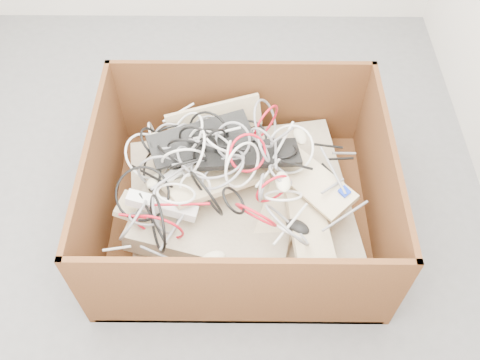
{
  "coord_description": "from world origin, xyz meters",
  "views": [
    {
      "loc": [
        0.23,
        -1.63,
        2.21
      ],
      "look_at": [
        0.22,
        -0.18,
        0.3
      ],
      "focal_mm": 38.69,
      "sensor_mm": 36.0,
      "label": 1
    }
  ],
  "objects_px": {
    "power_strip_right": "(162,206)",
    "vga_plug": "(344,192)",
    "power_strip_left": "(188,164)",
    "cardboard_box": "(236,203)"
  },
  "relations": [
    {
      "from": "power_strip_right",
      "to": "vga_plug",
      "type": "distance_m",
      "value": 0.81
    },
    {
      "from": "power_strip_left",
      "to": "vga_plug",
      "type": "distance_m",
      "value": 0.72
    },
    {
      "from": "cardboard_box",
      "to": "vga_plug",
      "type": "height_order",
      "value": "cardboard_box"
    },
    {
      "from": "cardboard_box",
      "to": "power_strip_right",
      "type": "bearing_deg",
      "value": -153.92
    },
    {
      "from": "power_strip_left",
      "to": "vga_plug",
      "type": "xyz_separation_m",
      "value": [
        0.71,
        -0.15,
        -0.0
      ]
    },
    {
      "from": "power_strip_left",
      "to": "power_strip_right",
      "type": "relative_size",
      "value": 0.87
    },
    {
      "from": "power_strip_right",
      "to": "vga_plug",
      "type": "relative_size",
      "value": 6.96
    },
    {
      "from": "power_strip_left",
      "to": "power_strip_right",
      "type": "distance_m",
      "value": 0.25
    },
    {
      "from": "power_strip_left",
      "to": "vga_plug",
      "type": "height_order",
      "value": "power_strip_left"
    },
    {
      "from": "power_strip_left",
      "to": "power_strip_right",
      "type": "height_order",
      "value": "power_strip_left"
    }
  ]
}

